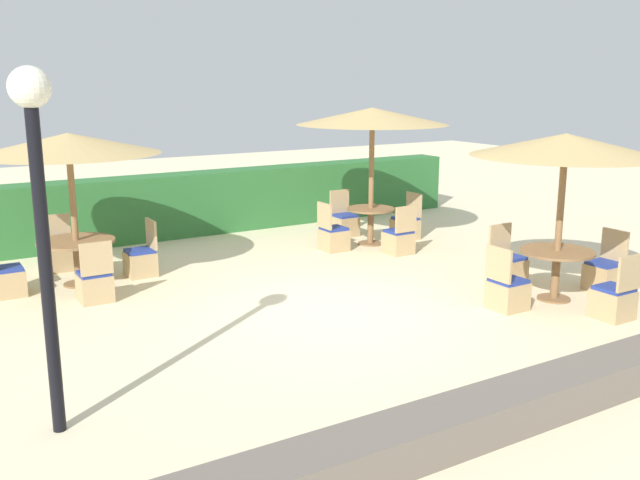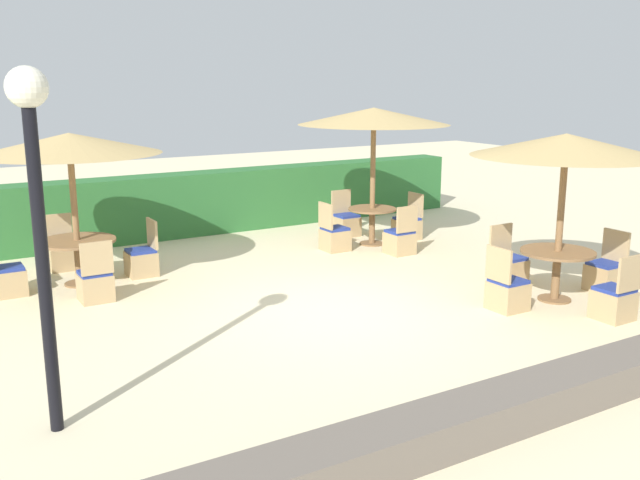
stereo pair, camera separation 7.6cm
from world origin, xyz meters
TOP-DOWN VIEW (x-y plane):
  - ground_plane at (0.00, 0.00)m, footprint 40.00×40.00m
  - hedge_row at (0.00, 5.83)m, footprint 13.00×0.70m
  - stone_border at (0.00, -3.69)m, footprint 10.00×0.56m
  - lamp_post at (-4.19, -1.55)m, footprint 0.36×0.36m
  - parasol_front_right at (2.94, -1.24)m, footprint 2.67×2.67m
  - round_table_front_right at (2.94, -1.24)m, footprint 1.07×1.07m
  - patio_chair_front_right_east at (3.99, -1.30)m, footprint 0.46×0.46m
  - patio_chair_front_right_west at (2.00, -1.20)m, footprint 0.46×0.46m
  - patio_chair_front_right_south at (2.94, -2.25)m, footprint 0.46×0.46m
  - patio_chair_front_right_north at (2.99, -0.25)m, footprint 0.46×0.46m
  - parasol_back_right at (2.71, 3.11)m, footprint 2.90×2.90m
  - round_table_back_right at (2.71, 3.11)m, footprint 0.93×0.93m
  - patio_chair_back_right_north at (2.71, 4.04)m, footprint 0.46×0.46m
  - patio_chair_back_right_south at (2.71, 2.19)m, footprint 0.46×0.46m
  - patio_chair_back_right_west at (1.80, 3.06)m, footprint 0.46×0.46m
  - patio_chair_back_right_east at (3.61, 3.12)m, footprint 0.46×0.46m
  - parasol_back_left at (-2.87, 3.24)m, footprint 2.78×2.78m
  - round_table_back_left at (-2.87, 3.24)m, footprint 1.19×1.19m
  - patio_chair_back_left_east at (-1.85, 3.24)m, footprint 0.46×0.46m
  - patio_chair_back_left_south at (-2.87, 2.23)m, footprint 0.46×0.46m
  - patio_chair_back_left_west at (-3.93, 3.19)m, footprint 0.46×0.46m
  - patio_chair_back_left_north at (-2.90, 4.34)m, footprint 0.46×0.46m

SIDE VIEW (x-z plane):
  - ground_plane at x=0.00m, z-range 0.00..0.00m
  - stone_border at x=0.00m, z-range 0.00..0.37m
  - patio_chair_front_right_east at x=3.99m, z-range -0.20..0.73m
  - patio_chair_front_right_west at x=2.00m, z-range -0.20..0.73m
  - patio_chair_front_right_south at x=2.94m, z-range -0.20..0.73m
  - patio_chair_front_right_north at x=2.99m, z-range -0.20..0.73m
  - patio_chair_back_right_north at x=2.71m, z-range -0.20..0.73m
  - patio_chair_back_right_south at x=2.71m, z-range -0.20..0.73m
  - patio_chair_back_right_west at x=1.80m, z-range -0.20..0.73m
  - patio_chair_back_right_east at x=3.61m, z-range -0.20..0.73m
  - patio_chair_back_left_east at x=-1.85m, z-range -0.20..0.73m
  - patio_chair_back_left_south at x=-2.87m, z-range -0.20..0.73m
  - patio_chair_back_left_west at x=-3.93m, z-range -0.20..0.73m
  - patio_chair_back_left_north at x=-2.90m, z-range -0.20..0.73m
  - round_table_back_right at x=2.71m, z-range 0.18..0.90m
  - round_table_front_right at x=2.94m, z-range 0.22..0.97m
  - round_table_back_left at x=-2.87m, z-range 0.23..0.96m
  - hedge_row at x=0.00m, z-range 0.00..1.29m
  - parasol_back_left at x=-2.87m, z-range 1.03..3.42m
  - parasol_front_right at x=2.94m, z-range 1.05..3.50m
  - lamp_post at x=-4.19m, z-range 0.69..4.01m
  - parasol_back_right at x=2.71m, z-range 1.16..3.81m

